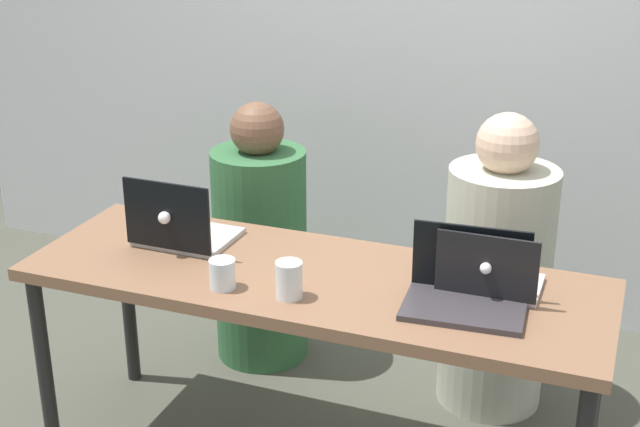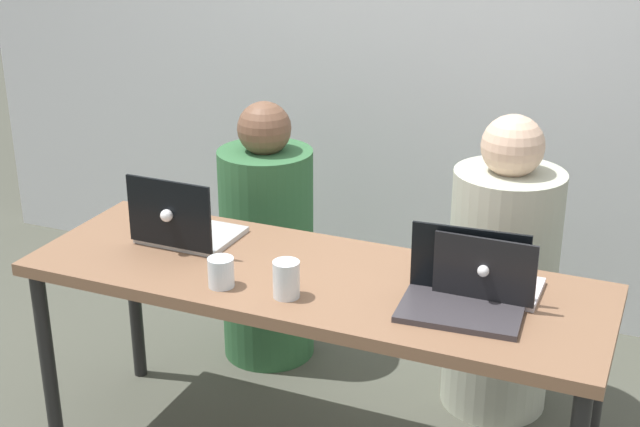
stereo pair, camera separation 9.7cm
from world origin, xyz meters
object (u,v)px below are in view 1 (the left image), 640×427
object	(u,v)px
person_on_right	(496,279)
laptop_back_left	(181,230)
laptop_back_right	(489,278)
water_glass_left	(223,276)
water_glass_center	(289,282)
laptop_front_right	(466,291)
person_on_left	(260,247)

from	to	relation	value
person_on_right	laptop_back_left	bearing A→B (deg)	15.65
laptop_back_right	water_glass_left	distance (m)	0.79
water_glass_left	water_glass_center	size ratio (longest dim) A/B	0.81
person_on_right	water_glass_left	size ratio (longest dim) A/B	12.25
laptop_back_left	water_glass_left	xyz separation A→B (m)	(0.27, -0.24, -0.01)
laptop_back_right	water_glass_left	xyz separation A→B (m)	(-0.75, -0.26, -0.01)
laptop_back_right	laptop_front_right	distance (m)	0.12
person_on_right	laptop_back_left	size ratio (longest dim) A/B	3.57
laptop_back_left	laptop_front_right	xyz separation A→B (m)	(0.98, -0.10, -0.01)
person_on_left	water_glass_left	size ratio (longest dim) A/B	11.69
person_on_right	laptop_front_right	xyz separation A→B (m)	(0.02, -0.66, 0.27)
person_on_left	laptop_front_right	bearing A→B (deg)	139.50
person_on_left	water_glass_center	world-z (taller)	person_on_left
laptop_back_right	water_glass_center	xyz separation A→B (m)	(-0.54, -0.24, 0.00)
person_on_right	laptop_back_left	world-z (taller)	person_on_right
person_on_left	laptop_back_left	distance (m)	0.64
person_on_left	water_glass_left	distance (m)	0.89
water_glass_center	person_on_right	bearing A→B (deg)	58.84
laptop_back_right	person_on_right	bearing A→B (deg)	-84.18
laptop_back_left	water_glass_center	size ratio (longest dim) A/B	2.79
person_on_left	person_on_right	xyz separation A→B (m)	(0.94, -0.00, 0.02)
person_on_left	laptop_back_right	bearing A→B (deg)	145.44
water_glass_center	water_glass_left	bearing A→B (deg)	-176.17
laptop_front_right	laptop_back_left	bearing A→B (deg)	170.13
person_on_right	laptop_front_right	world-z (taller)	person_on_right
water_glass_left	person_on_left	bearing A→B (deg)	107.27
person_on_left	water_glass_left	bearing A→B (deg)	101.49
laptop_front_right	water_glass_center	size ratio (longest dim) A/B	3.21
person_on_right	water_glass_left	xyz separation A→B (m)	(-0.69, -0.81, 0.26)
laptop_back_left	laptop_front_right	distance (m)	0.98
laptop_back_right	laptop_back_left	bearing A→B (deg)	0.39
laptop_front_right	water_glass_center	world-z (taller)	laptop_front_right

